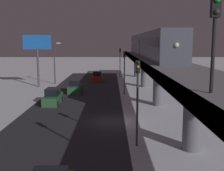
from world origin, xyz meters
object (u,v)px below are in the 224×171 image
(rail_signal, at_px, (215,27))
(traffic_light_far, at_px, (120,58))
(subway_train, at_px, (149,44))
(sedan_green_2, at_px, (75,87))
(traffic_light_mid, at_px, (124,66))
(traffic_light_near, at_px, (138,91))
(sedan_green, at_px, (53,97))
(sedan_red, at_px, (97,77))
(commercial_billboard, at_px, (37,47))

(rail_signal, distance_m, traffic_light_far, 49.89)
(traffic_light_far, bearing_deg, subway_train, 102.36)
(sedan_green_2, bearing_deg, traffic_light_mid, 165.86)
(traffic_light_near, bearing_deg, sedan_green_2, -71.58)
(traffic_light_mid, bearing_deg, subway_train, -144.17)
(rail_signal, relative_size, traffic_light_mid, 0.62)
(rail_signal, height_order, traffic_light_mid, rail_signal)
(sedan_green, bearing_deg, subway_train, -146.21)
(sedan_red, height_order, traffic_light_mid, traffic_light_mid)
(traffic_light_near, xyz_separation_m, traffic_light_far, (0.00, -41.26, 0.00))
(sedan_green, distance_m, traffic_light_mid, 11.59)
(subway_train, distance_m, traffic_light_near, 23.98)
(sedan_red, relative_size, traffic_light_near, 0.75)
(sedan_red, distance_m, commercial_billboard, 13.62)
(rail_signal, distance_m, traffic_light_near, 9.63)
(subway_train, height_order, commercial_billboard, subway_train)
(sedan_green_2, distance_m, traffic_light_near, 23.98)
(rail_signal, height_order, sedan_red, rail_signal)
(rail_signal, xyz_separation_m, sedan_green_2, (9.80, -30.93, -7.50))
(rail_signal, bearing_deg, commercial_billboard, -65.22)
(sedan_green_2, height_order, commercial_billboard, commercial_billboard)
(sedan_green, bearing_deg, traffic_light_mid, -147.09)
(subway_train, xyz_separation_m, traffic_light_near, (3.90, 23.45, -3.15))
(traffic_light_near, relative_size, commercial_billboard, 0.72)
(sedan_green_2, distance_m, traffic_light_far, 20.47)
(sedan_green_2, distance_m, commercial_billboard, 10.87)
(sedan_green_2, relative_size, traffic_light_mid, 0.67)
(rail_signal, xyz_separation_m, commercial_billboard, (16.87, -36.56, -1.46))
(sedan_red, xyz_separation_m, traffic_light_near, (-4.70, 35.33, 3.40))
(subway_train, relative_size, rail_signal, 9.22)
(rail_signal, xyz_separation_m, sedan_red, (7.00, -43.73, -7.50))
(sedan_green_2, bearing_deg, sedan_red, -102.33)
(traffic_light_near, bearing_deg, rail_signal, 105.27)
(subway_train, distance_m, traffic_light_mid, 5.75)
(sedan_green, xyz_separation_m, traffic_light_near, (-9.30, 14.61, 3.41))
(rail_signal, relative_size, commercial_billboard, 0.45)
(subway_train, relative_size, commercial_billboard, 4.14)
(subway_train, relative_size, sedan_green_2, 8.62)
(sedan_green, distance_m, sedan_green_2, 8.11)
(commercial_billboard, bearing_deg, sedan_red, -144.01)
(traffic_light_near, relative_size, traffic_light_mid, 1.00)
(sedan_red, bearing_deg, traffic_light_far, 51.63)
(rail_signal, relative_size, sedan_green_2, 0.93)
(sedan_green_2, xyz_separation_m, traffic_light_mid, (-7.50, 1.89, 3.40))
(sedan_green, relative_size, traffic_light_far, 0.73)
(sedan_green, bearing_deg, commercial_billboard, -68.70)
(sedan_red, bearing_deg, traffic_light_near, -82.42)
(traffic_light_far, bearing_deg, sedan_red, 51.63)
(traffic_light_mid, relative_size, commercial_billboard, 0.72)
(sedan_green, bearing_deg, traffic_light_near, 122.48)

